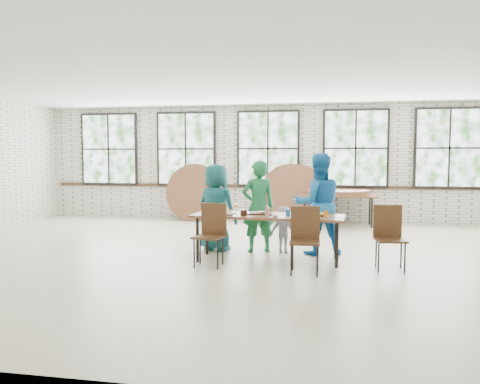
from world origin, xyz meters
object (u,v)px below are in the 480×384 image
object	(u,v)px
chair_near_left	(211,229)
storage_table	(338,197)
dining_table	(268,218)
chair_near_right	(305,234)

from	to	relation	value
chair_near_left	storage_table	distance (m)	5.04
storage_table	dining_table	bearing A→B (deg)	-107.97
dining_table	storage_table	bearing A→B (deg)	78.18
dining_table	chair_near_right	distance (m)	0.90
dining_table	chair_near_left	distance (m)	0.95
dining_table	chair_near_left	bearing A→B (deg)	-145.80
chair_near_left	chair_near_right	distance (m)	1.44
dining_table	storage_table	size ratio (longest dim) A/B	1.35
storage_table	chair_near_left	bearing A→B (deg)	-115.40
chair_near_right	storage_table	world-z (taller)	chair_near_right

